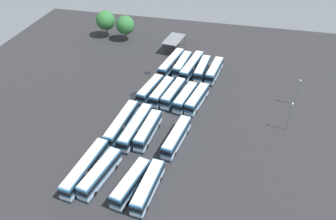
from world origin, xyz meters
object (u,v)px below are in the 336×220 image
at_px(bus_row3_slot4, 171,63).
at_px(tree_northeast, 125,25).
at_px(bus_row1_slot0, 177,137).
at_px(bus_row2_slot1, 185,97).
at_px(bus_row1_slot3, 136,127).
at_px(bus_row3_slot0, 214,71).
at_px(bus_row3_slot1, 202,69).
at_px(lamp_post_by_building, 298,91).
at_px(bus_row0_slot4, 86,168).
at_px(bus_row0_slot3, 100,173).
at_px(bus_row1_slot2, 148,130).
at_px(tree_northwest, 106,21).
at_px(bus_row2_slot2, 173,93).
at_px(bus_row3_slot3, 182,64).
at_px(bus_row2_slot0, 197,99).
at_px(bus_row2_slot3, 162,92).
at_px(maintenance_shelter, 174,39).
at_px(bus_row1_slot4, 122,123).
at_px(bus_row0_slot1, 131,183).
at_px(bus_row3_slot2, 192,66).
at_px(bus_row0_slot0, 148,187).
at_px(bus_row2_slot4, 150,89).
at_px(lamp_post_near_entrance, 290,115).

height_order(bus_row3_slot4, tree_northeast, tree_northeast).
bearing_deg(bus_row1_slot0, bus_row2_slot1, 4.00).
height_order(bus_row1_slot3, bus_row3_slot0, same).
bearing_deg(bus_row3_slot1, lamp_post_by_building, -110.39).
relative_size(bus_row0_slot4, bus_row1_slot3, 1.00).
height_order(bus_row0_slot4, tree_northeast, tree_northeast).
xyz_separation_m(bus_row0_slot3, bus_row1_slot2, (14.87, -5.42, -0.00)).
relative_size(bus_row1_slot2, tree_northeast, 1.40).
bearing_deg(tree_northwest, bus_row0_slot3, -159.37).
height_order(bus_row0_slot4, bus_row1_slot3, same).
xyz_separation_m(bus_row3_slot4, tree_northeast, (16.30, 20.06, 3.64)).
height_order(bus_row2_slot2, bus_row3_slot3, same).
bearing_deg(bus_row2_slot1, bus_row3_slot4, 24.10).
distance_m(bus_row0_slot3, bus_row3_slot3, 47.49).
distance_m(bus_row2_slot2, bus_row3_slot0, 17.04).
height_order(bus_row2_slot2, bus_row3_slot4, same).
distance_m(bus_row2_slot0, tree_northeast, 45.61).
bearing_deg(lamp_post_by_building, bus_row0_slot3, 133.00).
distance_m(bus_row2_slot3, bus_row3_slot1, 16.98).
distance_m(bus_row0_slot4, bus_row3_slot1, 47.96).
distance_m(bus_row2_slot3, bus_row3_slot4, 16.10).
relative_size(bus_row1_slot2, bus_row3_slot1, 1.01).
bearing_deg(bus_row2_slot0, maintenance_shelter, 23.23).
bearing_deg(bus_row1_slot0, tree_northeast, 30.33).
distance_m(bus_row1_slot4, bus_row2_slot1, 18.68).
bearing_deg(bus_row0_slot1, maintenance_shelter, 4.97).
bearing_deg(bus_row0_slot4, bus_row1_slot3, -21.55).
xyz_separation_m(bus_row3_slot0, tree_northwest, (19.21, 40.94, 4.03)).
bearing_deg(bus_row2_slot1, bus_row3_slot2, 4.66).
distance_m(bus_row0_slot1, tree_northeast, 68.55).
bearing_deg(lamp_post_by_building, bus_row3_slot3, 71.25).
height_order(bus_row1_slot2, bus_row3_slot4, same).
bearing_deg(bus_row1_slot2, bus_row3_slot0, -19.96).
height_order(bus_row3_slot1, bus_row3_slot4, same).
bearing_deg(bus_row3_slot0, lamp_post_by_building, -112.96).
relative_size(bus_row0_slot1, bus_row3_slot3, 0.94).
height_order(bus_row3_slot0, bus_row3_slot4, same).
height_order(bus_row3_slot1, bus_row3_slot2, same).
bearing_deg(bus_row0_slot1, tree_northeast, 19.88).
xyz_separation_m(bus_row0_slot0, tree_northwest, (65.94, 34.44, 4.03)).
height_order(bus_row0_slot3, bus_row1_slot3, same).
height_order(bus_row1_slot0, bus_row2_slot3, same).
bearing_deg(bus_row1_slot4, bus_row3_slot1, -25.45).
relative_size(bus_row1_slot3, bus_row1_slot4, 1.00).
xyz_separation_m(bus_row0_slot4, bus_row2_slot0, (29.22, -17.52, -0.00)).
relative_size(bus_row0_slot0, bus_row3_slot1, 1.01).
xyz_separation_m(bus_row1_slot0, bus_row1_slot3, (1.25, 9.83, 0.00)).
height_order(bus_row2_slot4, lamp_post_by_building, lamp_post_by_building).
bearing_deg(lamp_post_by_building, bus_row3_slot2, 70.28).
distance_m(bus_row2_slot3, lamp_post_near_entrance, 32.40).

